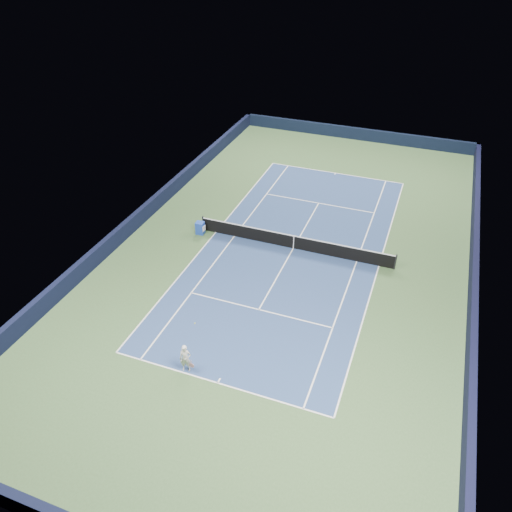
% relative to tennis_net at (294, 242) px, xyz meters
% --- Properties ---
extents(ground, '(40.00, 40.00, 0.00)m').
position_rel_tennis_net_xyz_m(ground, '(0.00, 0.00, -0.50)').
color(ground, '#36542D').
rests_on(ground, ground).
extents(wall_far, '(22.00, 0.35, 1.10)m').
position_rel_tennis_net_xyz_m(wall_far, '(0.00, 19.82, 0.05)').
color(wall_far, black).
rests_on(wall_far, ground).
extents(wall_right, '(0.35, 40.00, 1.10)m').
position_rel_tennis_net_xyz_m(wall_right, '(10.82, 0.00, 0.05)').
color(wall_right, black).
rests_on(wall_right, ground).
extents(wall_left, '(0.35, 40.00, 1.10)m').
position_rel_tennis_net_xyz_m(wall_left, '(-10.82, 0.00, 0.05)').
color(wall_left, black).
rests_on(wall_left, ground).
extents(court_surface, '(10.97, 23.77, 0.01)m').
position_rel_tennis_net_xyz_m(court_surface, '(0.00, 0.00, -0.50)').
color(court_surface, navy).
rests_on(court_surface, ground).
extents(baseline_far, '(10.97, 0.08, 0.00)m').
position_rel_tennis_net_xyz_m(baseline_far, '(0.00, 11.88, -0.50)').
color(baseline_far, white).
rests_on(baseline_far, ground).
extents(baseline_near, '(10.97, 0.08, 0.00)m').
position_rel_tennis_net_xyz_m(baseline_near, '(0.00, -11.88, -0.50)').
color(baseline_near, white).
rests_on(baseline_near, ground).
extents(sideline_doubles_right, '(0.08, 23.77, 0.00)m').
position_rel_tennis_net_xyz_m(sideline_doubles_right, '(5.49, 0.00, -0.50)').
color(sideline_doubles_right, white).
rests_on(sideline_doubles_right, ground).
extents(sideline_doubles_left, '(0.08, 23.77, 0.00)m').
position_rel_tennis_net_xyz_m(sideline_doubles_left, '(-5.49, 0.00, -0.50)').
color(sideline_doubles_left, white).
rests_on(sideline_doubles_left, ground).
extents(sideline_singles_right, '(0.08, 23.77, 0.00)m').
position_rel_tennis_net_xyz_m(sideline_singles_right, '(4.12, 0.00, -0.50)').
color(sideline_singles_right, white).
rests_on(sideline_singles_right, ground).
extents(sideline_singles_left, '(0.08, 23.77, 0.00)m').
position_rel_tennis_net_xyz_m(sideline_singles_left, '(-4.12, 0.00, -0.50)').
color(sideline_singles_left, white).
rests_on(sideline_singles_left, ground).
extents(service_line_far, '(8.23, 0.08, 0.00)m').
position_rel_tennis_net_xyz_m(service_line_far, '(0.00, 6.40, -0.50)').
color(service_line_far, white).
rests_on(service_line_far, ground).
extents(service_line_near, '(8.23, 0.08, 0.00)m').
position_rel_tennis_net_xyz_m(service_line_near, '(0.00, -6.40, -0.50)').
color(service_line_near, white).
rests_on(service_line_near, ground).
extents(center_service_line, '(0.08, 12.80, 0.00)m').
position_rel_tennis_net_xyz_m(center_service_line, '(0.00, 0.00, -0.50)').
color(center_service_line, white).
rests_on(center_service_line, ground).
extents(center_mark_far, '(0.08, 0.30, 0.00)m').
position_rel_tennis_net_xyz_m(center_mark_far, '(0.00, 11.73, -0.50)').
color(center_mark_far, white).
rests_on(center_mark_far, ground).
extents(center_mark_near, '(0.08, 0.30, 0.00)m').
position_rel_tennis_net_xyz_m(center_mark_near, '(0.00, -11.73, -0.50)').
color(center_mark_near, white).
rests_on(center_mark_near, ground).
extents(tennis_net, '(12.90, 0.10, 1.07)m').
position_rel_tennis_net_xyz_m(tennis_net, '(0.00, 0.00, 0.00)').
color(tennis_net, black).
rests_on(tennis_net, ground).
extents(sponsor_cube, '(0.59, 0.51, 0.86)m').
position_rel_tennis_net_xyz_m(sponsor_cube, '(-6.40, -0.48, -0.07)').
color(sponsor_cube, '#1E42B4').
rests_on(sponsor_cube, ground).
extents(tennis_player, '(0.77, 1.29, 2.17)m').
position_rel_tennis_net_xyz_m(tennis_player, '(-1.71, -11.65, 0.25)').
color(tennis_player, silver).
rests_on(tennis_player, ground).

